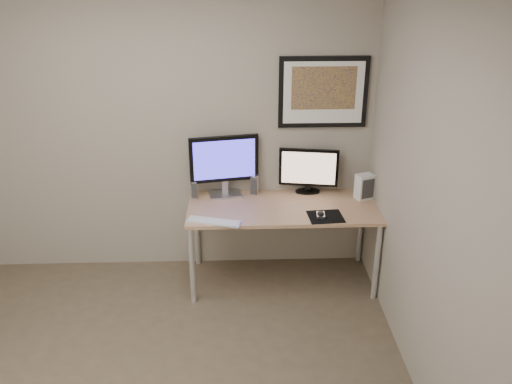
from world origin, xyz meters
TOP-DOWN VIEW (x-y plane):
  - room at (0.00, 0.45)m, footprint 3.60×3.60m
  - desk at (1.00, 1.35)m, footprint 1.60×0.70m
  - framed_art at (1.35, 1.68)m, footprint 0.75×0.04m
  - monitor_large at (0.51, 1.59)m, footprint 0.59×0.24m
  - monitor_tv at (1.25, 1.63)m, footprint 0.52×0.15m
  - speaker_left at (0.24, 1.55)m, footprint 0.07×0.07m
  - speaker_right at (0.77, 1.61)m, footprint 0.09×0.09m
  - keyboard at (0.43, 1.07)m, footprint 0.45×0.23m
  - mousepad at (1.33, 1.13)m, footprint 0.30×0.27m
  - mouse at (1.29, 1.14)m, footprint 0.07×0.11m
  - fan_unit at (1.72, 1.49)m, footprint 0.17×0.15m

SIDE VIEW (x-z plane):
  - desk at x=1.00m, z-range 0.30..1.03m
  - mousepad at x=1.33m, z-range 0.73..0.73m
  - keyboard at x=0.43m, z-range 0.73..0.75m
  - mouse at x=1.29m, z-range 0.73..0.77m
  - speaker_left at x=0.24m, z-range 0.73..0.89m
  - speaker_right at x=0.77m, z-range 0.73..0.91m
  - fan_unit at x=1.72m, z-range 0.73..0.95m
  - monitor_tv at x=1.25m, z-range 0.74..1.15m
  - monitor_large at x=0.51m, z-range 0.76..1.30m
  - framed_art at x=1.35m, z-range 1.32..1.92m
  - room at x=0.00m, z-range -0.16..3.44m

